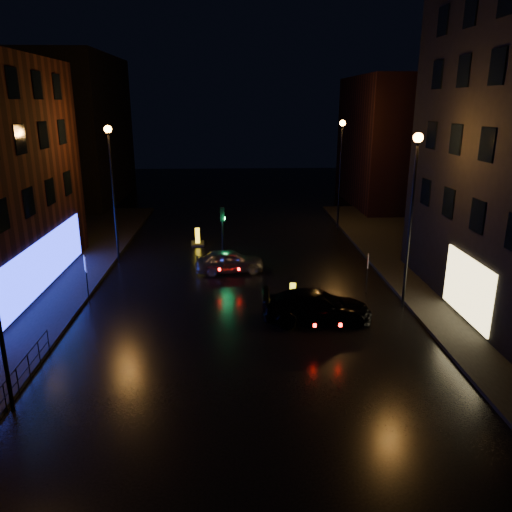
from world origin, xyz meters
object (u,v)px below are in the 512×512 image
object	(u,v)px
silver_hatchback	(229,261)
bollard_near	(293,299)
road_sign_right	(368,264)
bollard_far	(198,241)
road_sign_left	(86,268)
traffic_signal	(223,252)
dark_sedan	(317,306)

from	to	relation	value
silver_hatchback	bollard_near	distance (m)	5.90
bollard_near	road_sign_right	world-z (taller)	road_sign_right
bollard_far	road_sign_left	xyz separation A→B (m)	(-4.83, -10.31, 1.52)
traffic_signal	bollard_far	bearing A→B (deg)	116.54
bollard_near	road_sign_left	distance (m)	10.45
traffic_signal	silver_hatchback	size ratio (longest dim) A/B	0.86
road_sign_right	road_sign_left	bearing A→B (deg)	16.70
dark_sedan	silver_hatchback	bearing A→B (deg)	31.38
traffic_signal	road_sign_left	size ratio (longest dim) A/B	1.45
road_sign_right	silver_hatchback	bearing A→B (deg)	-12.09
silver_hatchback	bollard_far	xyz separation A→B (m)	(-2.29, 6.10, -0.42)
dark_sedan	road_sign_right	xyz separation A→B (m)	(3.24, 3.54, 0.83)
road_sign_left	traffic_signal	bearing A→B (deg)	20.45
bollard_far	road_sign_left	size ratio (longest dim) A/B	0.60
silver_hatchback	dark_sedan	world-z (taller)	dark_sedan
silver_hatchback	bollard_far	size ratio (longest dim) A/B	2.83
road_sign_right	dark_sedan	bearing A→B (deg)	61.88
road_sign_left	road_sign_right	distance (m)	14.41
traffic_signal	bollard_near	bearing A→B (deg)	-63.66
traffic_signal	road_sign_right	bearing A→B (deg)	-37.82
dark_sedan	bollard_far	size ratio (longest dim) A/B	3.54
traffic_signal	road_sign_left	bearing A→B (deg)	-135.57
bollard_far	road_sign_right	bearing A→B (deg)	-49.37
silver_hatchback	road_sign_left	distance (m)	8.34
bollard_near	bollard_far	bearing A→B (deg)	132.50
bollard_near	bollard_far	world-z (taller)	bollard_far
bollard_far	traffic_signal	bearing A→B (deg)	-67.39
traffic_signal	bollard_far	size ratio (longest dim) A/B	2.44
dark_sedan	bollard_near	size ratio (longest dim) A/B	3.66
dark_sedan	bollard_near	distance (m)	2.42
silver_hatchback	dark_sedan	xyz separation A→B (m)	(4.03, -7.16, 0.04)
dark_sedan	bollard_far	world-z (taller)	dark_sedan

